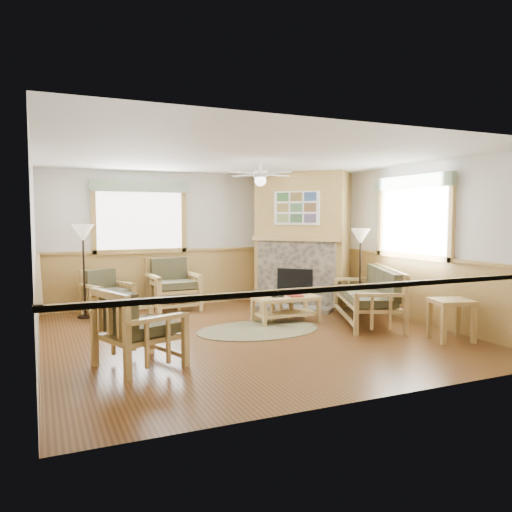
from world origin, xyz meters
name	(u,v)px	position (x,y,z in m)	size (l,w,h in m)	color
floor	(250,335)	(0.00, 0.00, -0.01)	(6.00, 6.00, 0.01)	#502F16
ceiling	(250,157)	(0.00, 0.00, 2.70)	(6.00, 6.00, 0.01)	white
wall_back	(194,239)	(0.00, 3.00, 1.35)	(6.00, 0.02, 2.70)	silver
wall_front	(372,264)	(0.00, -3.00, 1.35)	(6.00, 0.02, 2.70)	silver
wall_left	(35,253)	(-3.00, 0.00, 1.35)	(0.02, 6.00, 2.70)	silver
wall_right	(407,243)	(3.00, 0.00, 1.35)	(0.02, 6.00, 2.70)	silver
wainscot	(250,299)	(0.00, 0.00, 0.55)	(6.00, 6.00, 1.10)	#A68243
fireplace	(303,239)	(2.05, 2.05, 1.35)	(2.20, 2.20, 2.70)	#A68243
window_back	(139,180)	(-1.10, 2.96, 2.53)	(1.90, 0.16, 1.50)	white
window_right	(415,174)	(2.96, -0.20, 2.53)	(0.16, 1.90, 1.50)	white
ceiling_fan	(260,163)	(0.30, 0.30, 2.66)	(1.24, 1.24, 0.36)	white
sofa	(367,295)	(2.19, 0.04, 0.47)	(0.83, 2.02, 0.93)	#AB8B4F
armchair_back_left	(108,292)	(-1.80, 2.55, 0.41)	(0.73, 0.73, 0.82)	#AB8B4F
armchair_back_right	(174,284)	(-0.55, 2.55, 0.50)	(0.89, 0.89, 1.00)	#AB8B4F
armchair_left	(140,327)	(-1.86, -0.96, 0.48)	(0.85, 0.85, 0.96)	#AB8B4F
coffee_table	(286,309)	(0.92, 0.61, 0.22)	(1.11, 0.55, 0.44)	#AB8B4F
end_table_chairs	(165,296)	(-0.72, 2.55, 0.28)	(0.50, 0.48, 0.56)	#AB8B4F
end_table_sofa	(451,320)	(2.55, -1.51, 0.30)	(0.54, 0.52, 0.61)	#AB8B4F
footstool	(276,307)	(0.90, 0.93, 0.20)	(0.46, 0.46, 0.40)	#AB8B4F
braided_rug	(258,330)	(0.23, 0.21, 0.01)	(2.02, 2.02, 0.01)	brown
floor_lamp_left	(84,271)	(-2.22, 2.38, 0.84)	(0.39, 0.39, 1.68)	black
floor_lamp_right	(360,271)	(2.55, 0.75, 0.80)	(0.37, 0.37, 1.60)	black
book_red	(295,294)	(1.07, 0.56, 0.47)	(0.22, 0.30, 0.03)	maroon
book_dark	(276,295)	(0.77, 0.68, 0.47)	(0.20, 0.27, 0.03)	black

